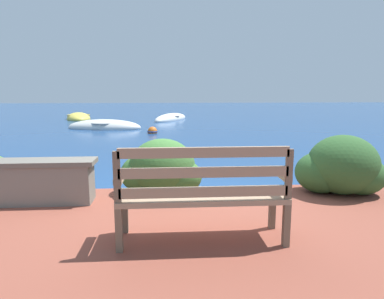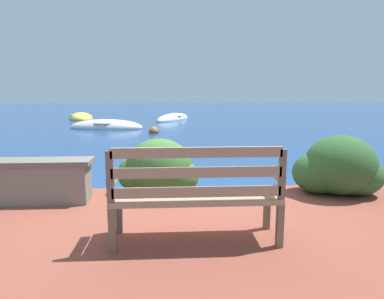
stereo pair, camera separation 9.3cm
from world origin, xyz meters
TOP-DOWN VIEW (x-y plane):
  - ground_plane at (0.00, 0.00)m, footprint 80.00×80.00m
  - park_bench at (0.26, -1.84)m, footprint 1.57×0.48m
  - stone_wall at (-2.09, -0.58)m, footprint 2.25×0.39m
  - hedge_clump_left at (-0.14, -0.28)m, footprint 1.12×0.80m
  - hedge_clump_centre at (2.31, -0.46)m, footprint 1.19×0.86m
  - rowboat_nearest at (-2.75, 9.97)m, footprint 3.32×1.73m
  - rowboat_mid at (0.14, 14.09)m, footprint 2.33×3.40m
  - rowboat_far at (-5.05, 14.86)m, footprint 2.01×2.95m
  - mooring_buoy at (-0.63, 8.24)m, footprint 0.41×0.41m

SIDE VIEW (x-z plane):
  - ground_plane at x=0.00m, z-range 0.00..0.00m
  - rowboat_mid at x=0.14m, z-range -0.27..0.37m
  - rowboat_far at x=-5.05m, z-range -0.28..0.40m
  - rowboat_nearest at x=-2.75m, z-range -0.29..0.41m
  - mooring_buoy at x=-0.63m, z-range -0.12..0.25m
  - stone_wall at x=-2.09m, z-range 0.22..0.77m
  - hedge_clump_left at x=-0.14m, z-range 0.17..0.93m
  - hedge_clump_centre at x=2.31m, z-range 0.17..0.98m
  - park_bench at x=0.26m, z-range 0.24..1.17m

